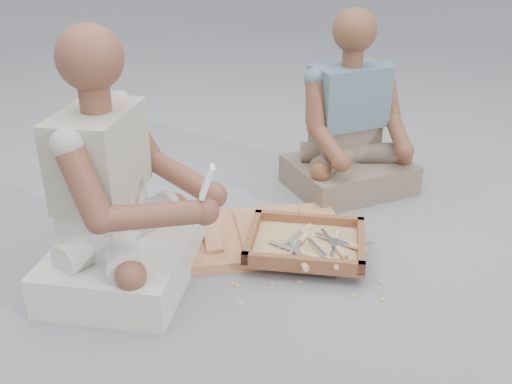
{
  "coord_description": "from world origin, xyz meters",
  "views": [
    {
      "loc": [
        -0.08,
        -1.75,
        1.21
      ],
      "look_at": [
        0.01,
        0.12,
        0.3
      ],
      "focal_mm": 40.0,
      "sensor_mm": 36.0,
      "label": 1
    }
  ],
  "objects_px": {
    "carved_panel": "(265,236)",
    "companion": "(350,132)",
    "tool_tray": "(306,243)",
    "craftsman": "(118,202)"
  },
  "relations": [
    {
      "from": "carved_panel",
      "to": "companion",
      "type": "height_order",
      "value": "companion"
    },
    {
      "from": "carved_panel",
      "to": "companion",
      "type": "bearing_deg",
      "value": 49.12
    },
    {
      "from": "carved_panel",
      "to": "companion",
      "type": "xyz_separation_m",
      "value": [
        0.44,
        0.5,
        0.26
      ]
    },
    {
      "from": "tool_tray",
      "to": "companion",
      "type": "xyz_separation_m",
      "value": [
        0.28,
        0.64,
        0.22
      ]
    },
    {
      "from": "craftsman",
      "to": "carved_panel",
      "type": "bearing_deg",
      "value": 126.54
    },
    {
      "from": "companion",
      "to": "craftsman",
      "type": "bearing_deg",
      "value": 16.19
    },
    {
      "from": "craftsman",
      "to": "companion",
      "type": "relative_size",
      "value": 1.08
    },
    {
      "from": "carved_panel",
      "to": "tool_tray",
      "type": "xyz_separation_m",
      "value": [
        0.15,
        -0.14,
        0.04
      ]
    },
    {
      "from": "carved_panel",
      "to": "companion",
      "type": "distance_m",
      "value": 0.72
    },
    {
      "from": "craftsman",
      "to": "companion",
      "type": "xyz_separation_m",
      "value": [
        0.97,
        0.74,
        -0.03
      ]
    }
  ]
}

